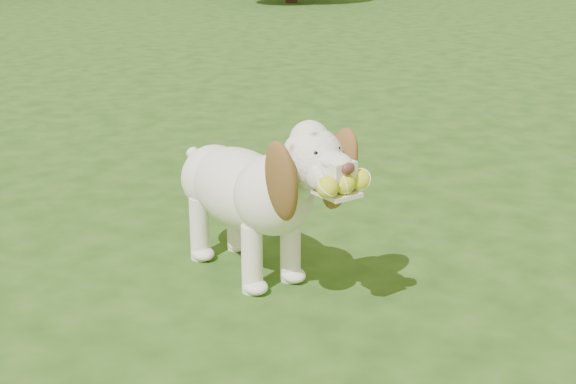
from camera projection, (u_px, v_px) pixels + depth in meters
name	position (u px, v px, depth m)	size (l,w,h in m)	color
ground	(206.00, 245.00, 3.42)	(80.00, 80.00, 0.00)	#204112
dog	(255.00, 187.00, 3.01)	(0.44, 1.06, 0.69)	white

